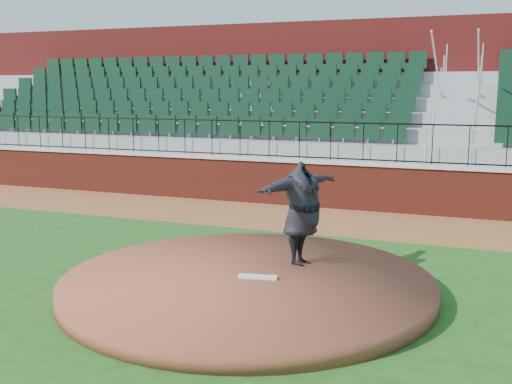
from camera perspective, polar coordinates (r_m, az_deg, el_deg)
ground at (r=10.48m, az=-3.01°, el=-8.32°), size 90.00×90.00×0.00m
warning_track at (r=15.39m, az=5.27°, el=-2.48°), size 34.00×3.20×0.01m
field_wall at (r=16.80m, az=6.81°, el=0.58°), size 34.00×0.35×1.20m
wall_cap at (r=16.72m, az=6.86°, el=2.78°), size 34.00×0.45×0.10m
wall_railing at (r=16.66m, az=6.89°, el=4.66°), size 34.00×0.05×1.00m
seating_stands at (r=19.27m, az=8.96°, el=6.77°), size 34.00×5.10×4.60m
concourse_wall at (r=22.00m, az=10.57°, el=8.24°), size 34.00×0.50×5.50m
pitchers_mound at (r=9.99m, az=-0.79°, el=-8.45°), size 5.92×5.92×0.25m
pitching_rubber at (r=9.86m, az=0.17°, el=-7.82°), size 0.63×0.27×0.04m
pitcher at (r=10.44m, az=4.26°, el=-1.97°), size 1.21×2.25×1.76m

